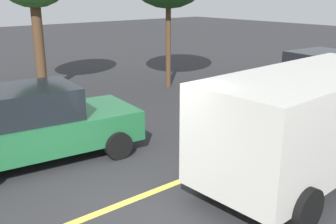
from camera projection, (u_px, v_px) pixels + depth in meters
The scene contains 5 objects.
ground_plane at pixel (126, 203), 7.14m from camera, with size 80.00×80.00×0.00m, color #2D2D30.
lane_marking_centre at pixel (235, 160), 8.97m from camera, with size 28.00×0.16×0.01m, color #E0D14C.
white_van at pixel (309, 119), 7.78m from camera, with size 5.27×2.43×2.20m.
car_red_approaching at pixel (320, 73), 14.35m from camera, with size 4.64×2.35×1.64m.
car_green_far_lane at pixel (35, 124), 8.74m from camera, with size 4.62×2.50×1.71m.
Camera 1 is at (-3.46, -5.38, 3.66)m, focal length 42.16 mm.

